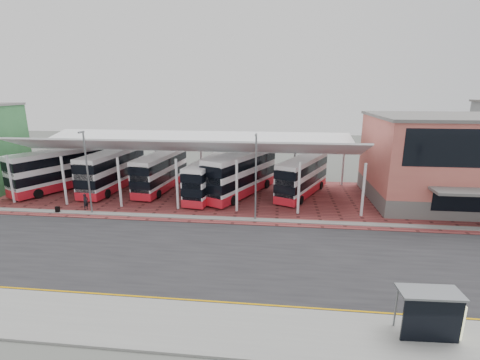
% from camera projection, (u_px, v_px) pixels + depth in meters
% --- Properties ---
extents(ground, '(140.00, 140.00, 0.00)m').
position_uv_depth(ground, '(223.00, 249.00, 26.41)').
color(ground, '#4B4E48').
extents(road, '(120.00, 14.00, 0.02)m').
position_uv_depth(road, '(221.00, 255.00, 25.45)').
color(road, black).
rests_on(road, ground).
extents(forecourt, '(72.00, 16.00, 0.06)m').
position_uv_depth(forecourt, '(259.00, 198.00, 38.68)').
color(forecourt, brown).
rests_on(forecourt, ground).
extents(sidewalk, '(120.00, 4.00, 0.14)m').
position_uv_depth(sidewalk, '(195.00, 326.00, 17.75)').
color(sidewalk, slate).
rests_on(sidewalk, ground).
extents(north_kerb, '(120.00, 0.80, 0.14)m').
position_uv_depth(north_kerb, '(234.00, 219.00, 32.35)').
color(north_kerb, slate).
rests_on(north_kerb, ground).
extents(yellow_line_near, '(120.00, 0.12, 0.01)m').
position_uv_depth(yellow_line_near, '(204.00, 304.00, 19.68)').
color(yellow_line_near, '#CA8E00').
rests_on(yellow_line_near, road).
extents(yellow_line_far, '(120.00, 0.12, 0.01)m').
position_uv_depth(yellow_line_far, '(205.00, 301.00, 19.97)').
color(yellow_line_far, '#CA8E00').
rests_on(yellow_line_far, road).
extents(canopy, '(37.00, 11.63, 7.07)m').
position_uv_depth(canopy, '(190.00, 144.00, 38.98)').
color(canopy, white).
rests_on(canopy, ground).
extents(terminal, '(18.40, 14.40, 9.25)m').
position_uv_depth(terminal, '(462.00, 160.00, 36.10)').
color(terminal, '#615E5C').
rests_on(terminal, ground).
extents(lamp_west, '(0.16, 0.90, 8.07)m').
position_uv_depth(lamp_west, '(87.00, 170.00, 32.85)').
color(lamp_west, slate).
rests_on(lamp_west, ground).
extents(lamp_east, '(0.16, 0.90, 8.07)m').
position_uv_depth(lamp_east, '(256.00, 175.00, 31.11)').
color(lamp_east, slate).
rests_on(lamp_east, ground).
extents(bus_0, '(7.59, 11.59, 4.79)m').
position_uv_depth(bus_0, '(61.00, 170.00, 41.62)').
color(bus_0, white).
rests_on(bus_0, forecourt).
extents(bus_1, '(3.52, 11.44, 4.64)m').
position_uv_depth(bus_1, '(113.00, 170.00, 41.62)').
color(bus_1, white).
rests_on(bus_1, forecourt).
extents(bus_2, '(3.59, 10.72, 4.33)m').
position_uv_depth(bus_2, '(161.00, 172.00, 41.44)').
color(bus_2, white).
rests_on(bus_2, forecourt).
extents(bus_3, '(3.86, 10.24, 4.12)m').
position_uv_depth(bus_3, '(209.00, 178.00, 38.87)').
color(bus_3, white).
rests_on(bus_3, forecourt).
extents(bus_4, '(7.44, 11.81, 4.85)m').
position_uv_depth(bus_4, '(241.00, 174.00, 39.38)').
color(bus_4, white).
rests_on(bus_4, forecourt).
extents(bus_5, '(6.42, 10.43, 4.27)m').
position_uv_depth(bus_5, '(302.00, 177.00, 39.31)').
color(bus_5, white).
rests_on(bus_5, forecourt).
extents(pedestrian, '(0.55, 0.69, 1.65)m').
position_uv_depth(pedestrian, '(86.00, 202.00, 34.70)').
color(pedestrian, black).
rests_on(pedestrian, forecourt).
extents(suitcase, '(0.37, 0.26, 0.63)m').
position_uv_depth(suitcase, '(58.00, 210.00, 33.97)').
color(suitcase, black).
rests_on(suitcase, forecourt).
extents(bus_shelter, '(3.01, 1.48, 2.36)m').
position_uv_depth(bus_shelter, '(436.00, 311.00, 16.48)').
color(bus_shelter, black).
rests_on(bus_shelter, sidewalk).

